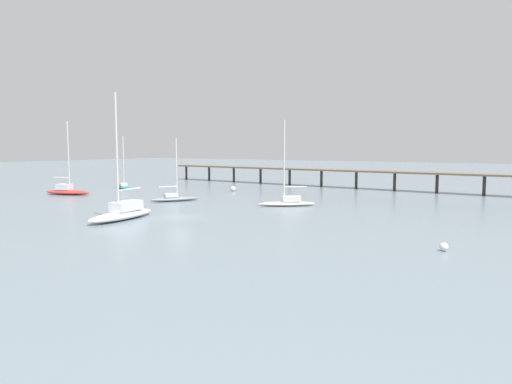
{
  "coord_description": "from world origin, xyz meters",
  "views": [
    {
      "loc": [
        33.82,
        -37.18,
        7.57
      ],
      "look_at": [
        0.0,
        15.31,
        1.5
      ],
      "focal_mm": 32.56,
      "sensor_mm": 36.0,
      "label": 1
    }
  ],
  "objects_px": {
    "mooring_buoy_mid": "(233,189)",
    "sailboat_red": "(67,190)",
    "pier": "(430,167)",
    "sailboat_cream": "(288,201)",
    "sailboat_white": "(123,212)",
    "sailboat_gray": "(174,197)",
    "mooring_buoy_near": "(444,247)",
    "sailboat_teal": "(124,185)"
  },
  "relations": [
    {
      "from": "sailboat_red",
      "to": "mooring_buoy_mid",
      "type": "relative_size",
      "value": 13.35
    },
    {
      "from": "sailboat_teal",
      "to": "sailboat_red",
      "type": "distance_m",
      "value": 12.25
    },
    {
      "from": "pier",
      "to": "sailboat_white",
      "type": "relative_size",
      "value": 6.1
    },
    {
      "from": "mooring_buoy_near",
      "to": "sailboat_red",
      "type": "bearing_deg",
      "value": 170.18
    },
    {
      "from": "pier",
      "to": "sailboat_red",
      "type": "xyz_separation_m",
      "value": [
        -47.96,
        -34.66,
        -3.59
      ]
    },
    {
      "from": "sailboat_cream",
      "to": "sailboat_red",
      "type": "bearing_deg",
      "value": -169.76
    },
    {
      "from": "sailboat_cream",
      "to": "mooring_buoy_near",
      "type": "height_order",
      "value": "sailboat_cream"
    },
    {
      "from": "sailboat_cream",
      "to": "sailboat_gray",
      "type": "distance_m",
      "value": 16.53
    },
    {
      "from": "sailboat_cream",
      "to": "sailboat_red",
      "type": "distance_m",
      "value": 37.12
    },
    {
      "from": "sailboat_cream",
      "to": "sailboat_gray",
      "type": "xyz_separation_m",
      "value": [
        -16.05,
        -3.94,
        -0.13
      ]
    },
    {
      "from": "sailboat_white",
      "to": "sailboat_cream",
      "type": "relative_size",
      "value": 1.19
    },
    {
      "from": "sailboat_gray",
      "to": "sailboat_cream",
      "type": "bearing_deg",
      "value": 13.79
    },
    {
      "from": "pier",
      "to": "sailboat_teal",
      "type": "bearing_deg",
      "value": -155.26
    },
    {
      "from": "pier",
      "to": "mooring_buoy_near",
      "type": "distance_m",
      "value": 46.29
    },
    {
      "from": "sailboat_white",
      "to": "sailboat_red",
      "type": "relative_size",
      "value": 1.13
    },
    {
      "from": "sailboat_cream",
      "to": "mooring_buoy_mid",
      "type": "relative_size",
      "value": 12.67
    },
    {
      "from": "mooring_buoy_near",
      "to": "mooring_buoy_mid",
      "type": "xyz_separation_m",
      "value": [
        -39.79,
        29.17,
        0.12
      ]
    },
    {
      "from": "sailboat_gray",
      "to": "sailboat_white",
      "type": "bearing_deg",
      "value": -65.73
    },
    {
      "from": "pier",
      "to": "sailboat_gray",
      "type": "height_order",
      "value": "sailboat_gray"
    },
    {
      "from": "sailboat_red",
      "to": "sailboat_teal",
      "type": "bearing_deg",
      "value": 93.35
    },
    {
      "from": "sailboat_gray",
      "to": "sailboat_red",
      "type": "bearing_deg",
      "value": -172.59
    },
    {
      "from": "pier",
      "to": "sailboat_white",
      "type": "xyz_separation_m",
      "value": [
        -20.59,
        -47.27,
        -3.49
      ]
    },
    {
      "from": "sailboat_white",
      "to": "sailboat_cream",
      "type": "height_order",
      "value": "sailboat_white"
    },
    {
      "from": "mooring_buoy_mid",
      "to": "sailboat_white",
      "type": "bearing_deg",
      "value": -75.16
    },
    {
      "from": "mooring_buoy_mid",
      "to": "sailboat_red",
      "type": "bearing_deg",
      "value": -134.99
    },
    {
      "from": "pier",
      "to": "mooring_buoy_mid",
      "type": "distance_m",
      "value": 33.15
    },
    {
      "from": "sailboat_cream",
      "to": "sailboat_gray",
      "type": "height_order",
      "value": "sailboat_cream"
    },
    {
      "from": "pier",
      "to": "sailboat_white",
      "type": "height_order",
      "value": "sailboat_white"
    },
    {
      "from": "sailboat_gray",
      "to": "sailboat_red",
      "type": "height_order",
      "value": "sailboat_red"
    },
    {
      "from": "pier",
      "to": "sailboat_gray",
      "type": "relative_size",
      "value": 9.09
    },
    {
      "from": "pier",
      "to": "mooring_buoy_mid",
      "type": "relative_size",
      "value": 91.83
    },
    {
      "from": "sailboat_gray",
      "to": "sailboat_teal",
      "type": "relative_size",
      "value": 0.92
    },
    {
      "from": "pier",
      "to": "sailboat_red",
      "type": "relative_size",
      "value": 6.88
    },
    {
      "from": "sailboat_red",
      "to": "mooring_buoy_near",
      "type": "height_order",
      "value": "sailboat_red"
    },
    {
      "from": "pier",
      "to": "mooring_buoy_near",
      "type": "relative_size",
      "value": 128.62
    },
    {
      "from": "sailboat_gray",
      "to": "sailboat_red",
      "type": "relative_size",
      "value": 0.76
    },
    {
      "from": "pier",
      "to": "mooring_buoy_mid",
      "type": "xyz_separation_m",
      "value": [
        -28.96,
        -15.65,
        -3.87
      ]
    },
    {
      "from": "sailboat_cream",
      "to": "pier",
      "type": "bearing_deg",
      "value": 67.83
    },
    {
      "from": "sailboat_teal",
      "to": "sailboat_red",
      "type": "xyz_separation_m",
      "value": [
        0.72,
        -12.23,
        0.12
      ]
    },
    {
      "from": "sailboat_white",
      "to": "sailboat_cream",
      "type": "distance_m",
      "value": 21.29
    },
    {
      "from": "sailboat_white",
      "to": "mooring_buoy_mid",
      "type": "distance_m",
      "value": 32.7
    },
    {
      "from": "sailboat_gray",
      "to": "mooring_buoy_mid",
      "type": "distance_m",
      "value": 16.41
    }
  ]
}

